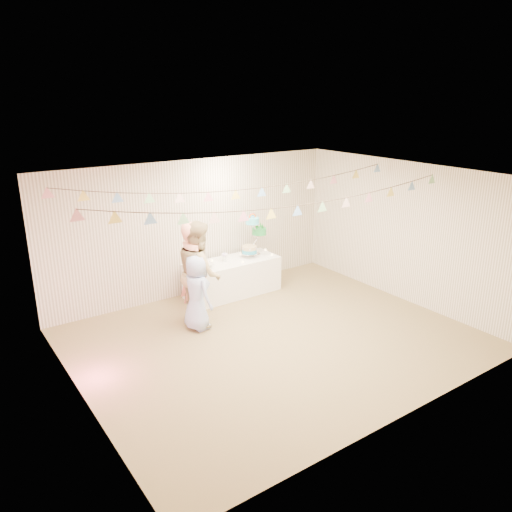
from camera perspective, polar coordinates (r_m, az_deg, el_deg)
floor at (r=8.11m, az=2.11°, el=-9.46°), size 6.00×6.00×0.00m
ceiling at (r=7.28m, az=2.34°, el=8.98°), size 6.00×6.00×0.00m
back_wall at (r=9.62m, az=-6.80°, el=3.24°), size 6.00×6.00×0.00m
front_wall at (r=5.95m, az=17.00°, el=-7.17°), size 6.00×6.00×0.00m
left_wall at (r=6.37m, az=-19.98°, el=-5.74°), size 5.00×5.00×0.00m
right_wall at (r=9.63m, az=16.63°, el=2.61°), size 5.00×5.00×0.00m
table at (r=9.71m, az=-2.71°, el=-2.43°), size 1.83×0.73×0.69m
cake_stand at (r=9.79m, az=-0.22°, el=2.72°), size 0.71×0.42×0.80m
cake_bottom at (r=9.75m, az=-0.74°, el=0.74°), size 0.31×0.31×0.15m
cake_middle at (r=9.97m, az=0.34°, el=2.76°), size 0.27×0.27×0.22m
cake_top_tier at (r=9.68m, az=-0.41°, el=3.93°), size 0.25×0.25×0.19m
platter at (r=9.24m, az=-5.82°, el=-0.87°), size 0.30×0.30×0.02m
posy at (r=9.52m, az=-3.62°, el=0.25°), size 0.14×0.14×0.16m
person_adult_a at (r=8.44m, az=-7.13°, el=-1.90°), size 0.42×0.65×1.77m
person_adult_b at (r=8.42m, az=-6.52°, el=-1.88°), size 0.89×1.02×1.78m
person_child at (r=8.25m, az=-6.79°, el=-4.17°), size 0.48×0.67×1.28m
bunting_back at (r=8.21m, az=-2.37°, el=8.27°), size 5.60×1.10×0.40m
bunting_front at (r=7.17m, az=3.29°, el=6.55°), size 5.60×0.90×0.36m
tealight_0 at (r=9.09m, az=-6.50°, el=-1.59°), size 0.04×0.04×0.03m
tealight_1 at (r=9.57m, az=-5.09°, el=-0.52°), size 0.04×0.04×0.03m
tealight_2 at (r=9.47m, az=-1.52°, el=-0.66°), size 0.04×0.04×0.03m
tealight_3 at (r=9.95m, az=-1.72°, el=0.28°), size 0.04×0.04×0.03m
tealight_4 at (r=9.89m, az=1.83°, el=0.17°), size 0.04×0.04×0.03m
tealight_5 at (r=10.19m, az=1.08°, el=0.73°), size 0.04×0.04×0.03m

